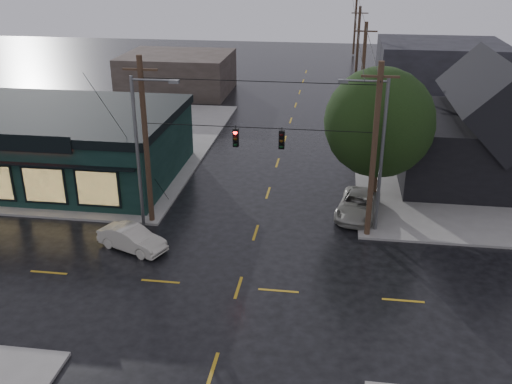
# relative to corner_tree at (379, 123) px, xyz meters

# --- Properties ---
(ground_plane) EXTENTS (160.00, 160.00, 0.00)m
(ground_plane) POSITION_rel_corner_tree_xyz_m (-7.00, -10.96, -5.58)
(ground_plane) COLOR black
(sidewalk_nw) EXTENTS (28.00, 28.00, 0.15)m
(sidewalk_nw) POSITION_rel_corner_tree_xyz_m (-27.00, 9.04, -5.51)
(sidewalk_nw) COLOR gray
(sidewalk_nw) RESTS_ON ground
(pizza_shop) EXTENTS (16.30, 12.34, 4.90)m
(pizza_shop) POSITION_rel_corner_tree_xyz_m (-22.00, 1.98, -3.03)
(pizza_shop) COLOR black
(pizza_shop) RESTS_ON ground
(ne_building) EXTENTS (12.60, 11.60, 8.75)m
(ne_building) POSITION_rel_corner_tree_xyz_m (8.00, 6.04, -1.11)
(ne_building) COLOR black
(ne_building) RESTS_ON ground
(corner_tree) EXTENTS (6.83, 6.83, 8.87)m
(corner_tree) POSITION_rel_corner_tree_xyz_m (0.00, 0.00, 0.00)
(corner_tree) COLOR black
(corner_tree) RESTS_ON ground
(utility_pole_nw) EXTENTS (2.00, 0.32, 10.15)m
(utility_pole_nw) POSITION_rel_corner_tree_xyz_m (-13.50, -4.46, -5.58)
(utility_pole_nw) COLOR #351E17
(utility_pole_nw) RESTS_ON ground
(utility_pole_ne) EXTENTS (2.00, 0.32, 10.15)m
(utility_pole_ne) POSITION_rel_corner_tree_xyz_m (-0.50, -4.46, -5.58)
(utility_pole_ne) COLOR #351E17
(utility_pole_ne) RESTS_ON ground
(utility_pole_far_a) EXTENTS (2.00, 0.32, 9.65)m
(utility_pole_far_a) POSITION_rel_corner_tree_xyz_m (-0.50, 17.04, -5.58)
(utility_pole_far_a) COLOR #351E17
(utility_pole_far_a) RESTS_ON ground
(utility_pole_far_b) EXTENTS (2.00, 0.32, 9.15)m
(utility_pole_far_b) POSITION_rel_corner_tree_xyz_m (-0.50, 37.04, -5.58)
(utility_pole_far_b) COLOR #351E17
(utility_pole_far_b) RESTS_ON ground
(utility_pole_far_c) EXTENTS (2.00, 0.32, 9.15)m
(utility_pole_far_c) POSITION_rel_corner_tree_xyz_m (-0.50, 57.04, -5.58)
(utility_pole_far_c) COLOR #351E17
(utility_pole_far_c) RESTS_ON ground
(span_signal_assembly) EXTENTS (13.00, 0.48, 1.23)m
(span_signal_assembly) POSITION_rel_corner_tree_xyz_m (-6.90, -4.46, 0.11)
(span_signal_assembly) COLOR black
(span_signal_assembly) RESTS_ON ground
(streetlight_nw) EXTENTS (5.40, 0.30, 9.15)m
(streetlight_nw) POSITION_rel_corner_tree_xyz_m (-13.80, -5.16, -5.58)
(streetlight_nw) COLOR slate
(streetlight_nw) RESTS_ON ground
(streetlight_ne) EXTENTS (5.40, 0.30, 9.15)m
(streetlight_ne) POSITION_rel_corner_tree_xyz_m (0.00, -3.76, -5.58)
(streetlight_ne) COLOR slate
(streetlight_ne) RESTS_ON ground
(bg_building_west) EXTENTS (12.00, 10.00, 4.40)m
(bg_building_west) POSITION_rel_corner_tree_xyz_m (-21.00, 29.04, -3.38)
(bg_building_west) COLOR #362D27
(bg_building_west) RESTS_ON ground
(bg_building_east) EXTENTS (14.00, 12.00, 5.60)m
(bg_building_east) POSITION_rel_corner_tree_xyz_m (9.00, 34.04, -2.78)
(bg_building_east) COLOR black
(bg_building_east) RESTS_ON ground
(sedan_cream) EXTENTS (4.30, 2.86, 1.34)m
(sedan_cream) POSITION_rel_corner_tree_xyz_m (-13.51, -7.94, -4.92)
(sedan_cream) COLOR #BBB7A4
(sedan_cream) RESTS_ON ground
(suv_silver) EXTENTS (3.15, 5.37, 1.40)m
(suv_silver) POSITION_rel_corner_tree_xyz_m (-1.00, -1.67, -4.88)
(suv_silver) COLOR gray
(suv_silver) RESTS_ON ground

